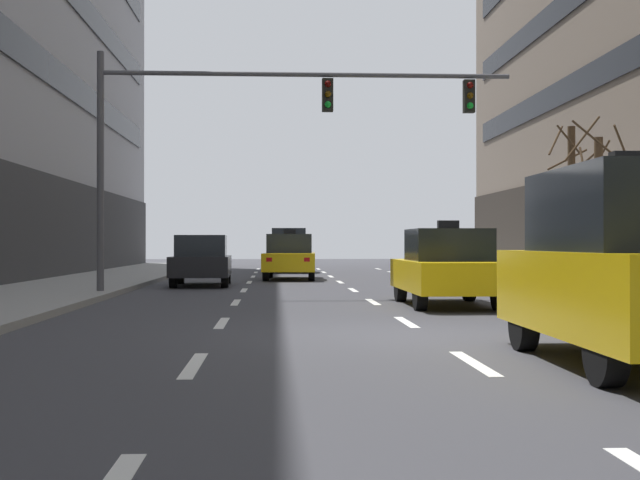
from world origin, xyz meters
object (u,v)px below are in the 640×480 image
object	(u,v)px
traffic_signal_0	(252,119)
taxi_driving_2	(447,268)
car_driving_3	(289,250)
taxi_driving_1	(290,257)
street_tree_0	(572,197)
car_driving_4	(202,261)
taxi_driving_0	(632,267)
street_tree_1	(598,203)

from	to	relation	value
traffic_signal_0	taxi_driving_2	bearing A→B (deg)	-40.50
car_driving_3	taxi_driving_2	bearing A→B (deg)	-81.93
taxi_driving_1	taxi_driving_2	world-z (taller)	taxi_driving_1
taxi_driving_2	traffic_signal_0	xyz separation A→B (m)	(-4.27, 3.65, 3.69)
taxi_driving_2	street_tree_0	distance (m)	12.38
car_driving_4	street_tree_0	distance (m)	12.63
taxi_driving_0	street_tree_1	distance (m)	18.09
car_driving_4	street_tree_0	xyz separation A→B (m)	(12.37, 1.40, 2.11)
taxi_driving_0	street_tree_0	bearing A→B (deg)	72.48
taxi_driving_2	street_tree_1	bearing A→B (deg)	51.36
taxi_driving_2	car_driving_4	xyz separation A→B (m)	(-6.00, 9.01, -0.03)
street_tree_0	car_driving_3	bearing A→B (deg)	130.45
taxi_driving_1	street_tree_0	distance (m)	10.24
street_tree_0	taxi_driving_1	bearing A→B (deg)	161.45
traffic_signal_0	street_tree_1	xyz separation A→B (m)	(10.61, 4.28, -1.92)
taxi_driving_1	street_tree_0	size ratio (longest dim) A/B	0.86
taxi_driving_0	traffic_signal_0	distance (m)	13.88
traffic_signal_0	street_tree_0	xyz separation A→B (m)	(10.64, 6.76, -1.61)
traffic_signal_0	taxi_driving_1	bearing A→B (deg)	83.53
taxi_driving_1	traffic_signal_0	bearing A→B (deg)	-96.47
taxi_driving_2	street_tree_1	world-z (taller)	street_tree_1
taxi_driving_1	taxi_driving_2	xyz separation A→B (m)	(3.14, -13.60, -0.01)
traffic_signal_0	street_tree_0	bearing A→B (deg)	32.44
traffic_signal_0	street_tree_1	bearing A→B (deg)	21.99
taxi_driving_0	street_tree_1	world-z (taller)	street_tree_1
taxi_driving_0	car_driving_3	size ratio (longest dim) A/B	1.06
taxi_driving_1	taxi_driving_0	bearing A→B (deg)	-81.52
taxi_driving_1	taxi_driving_2	bearing A→B (deg)	-77.00
taxi_driving_0	taxi_driving_1	distance (m)	22.88
taxi_driving_0	traffic_signal_0	xyz separation A→B (m)	(-4.50, 12.68, 3.42)
taxi_driving_2	street_tree_1	xyz separation A→B (m)	(6.34, 7.93, 1.77)
car_driving_3	street_tree_1	world-z (taller)	street_tree_1
car_driving_3	taxi_driving_0	bearing A→B (deg)	-83.87
taxi_driving_1	car_driving_3	world-z (taller)	car_driving_3
car_driving_4	street_tree_0	size ratio (longest dim) A/B	0.81
taxi_driving_2	traffic_signal_0	size ratio (longest dim) A/B	0.42
car_driving_3	street_tree_0	size ratio (longest dim) A/B	0.80
taxi_driving_1	street_tree_1	size ratio (longest dim) A/B	0.86
street_tree_0	street_tree_1	size ratio (longest dim) A/B	1.00
taxi_driving_0	traffic_signal_0	size ratio (longest dim) A/B	0.43
taxi_driving_2	street_tree_1	size ratio (longest dim) A/B	0.83
car_driving_4	taxi_driving_2	bearing A→B (deg)	-56.35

